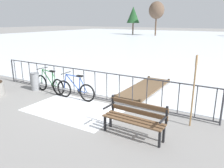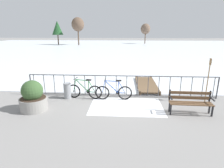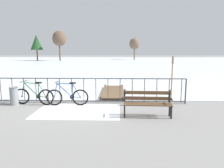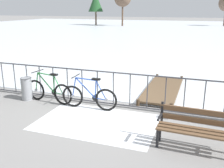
{
  "view_description": "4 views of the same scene",
  "coord_description": "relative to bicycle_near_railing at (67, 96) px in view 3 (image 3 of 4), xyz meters",
  "views": [
    {
      "loc": [
        4.86,
        -6.47,
        2.84
      ],
      "look_at": [
        1.15,
        -0.29,
        0.78
      ],
      "focal_mm": 36.04,
      "sensor_mm": 36.0,
      "label": 1
    },
    {
      "loc": [
        0.09,
        -8.58,
        3.09
      ],
      "look_at": [
        -0.4,
        -0.87,
        0.89
      ],
      "focal_mm": 29.76,
      "sensor_mm": 36.0,
      "label": 2
    },
    {
      "loc": [
        1.7,
        -8.59,
        2.22
      ],
      "look_at": [
        1.44,
        0.15,
        0.8
      ],
      "focal_mm": 33.55,
      "sensor_mm": 36.0,
      "label": 3
    },
    {
      "loc": [
        2.65,
        -6.82,
        2.84
      ],
      "look_at": [
        0.27,
        -0.15,
        0.75
      ],
      "focal_mm": 41.25,
      "sensor_mm": 36.0,
      "label": 4
    }
  ],
  "objects": [
    {
      "name": "park_bench",
      "position": [
        3.03,
        -1.29,
        0.14
      ],
      "size": [
        1.62,
        0.53,
        0.89
      ],
      "color": "brown",
      "rests_on": "ground"
    },
    {
      "name": "tree_west_mid",
      "position": [
        -10.02,
        35.09,
        4.16
      ],
      "size": [
        2.8,
        2.8,
        6.1
      ],
      "color": "brown",
      "rests_on": "ground"
    },
    {
      "name": "trash_bin",
      "position": [
        -2.21,
        0.05,
        0.0
      ],
      "size": [
        0.35,
        0.35,
        0.73
      ],
      "color": "gray",
      "rests_on": "ground"
    },
    {
      "name": "ground_plane",
      "position": [
        0.35,
        0.41,
        -0.37
      ],
      "size": [
        160.0,
        160.0,
        0.0
      ],
      "primitive_type": "plane",
      "color": "gray"
    },
    {
      "name": "tree_centre",
      "position": [
        5.73,
        40.46,
        3.23
      ],
      "size": [
        2.35,
        2.35,
        4.92
      ],
      "color": "brown",
      "rests_on": "ground"
    },
    {
      "name": "snow_patch",
      "position": [
        0.58,
        -0.79,
        -0.36
      ],
      "size": [
        3.06,
        2.01,
        0.01
      ],
      "primitive_type": "cube",
      "color": "white",
      "rests_on": "ground"
    },
    {
      "name": "wooden_dock",
      "position": [
        1.78,
        2.34,
        -0.25
      ],
      "size": [
        1.1,
        3.36,
        0.2
      ],
      "color": "brown",
      "rests_on": "ground"
    },
    {
      "name": "bicycle_second",
      "position": [
        -1.4,
        0.08,
        0.0
      ],
      "size": [
        1.71,
        0.52,
        0.97
      ],
      "color": "black",
      "rests_on": "ground"
    },
    {
      "name": "oar_upright",
      "position": [
        4.14,
        -0.05,
        0.77
      ],
      "size": [
        0.04,
        0.16,
        1.98
      ],
      "color": "#937047",
      "rests_on": "ground"
    },
    {
      "name": "bicycle_near_railing",
      "position": [
        0.0,
        0.0,
        0.0
      ],
      "size": [
        1.71,
        0.52,
        0.97
      ],
      "color": "black",
      "rests_on": "ground"
    },
    {
      "name": "frozen_pond",
      "position": [
        0.35,
        28.81,
        -0.35
      ],
      "size": [
        80.0,
        56.0,
        0.03
      ],
      "primitive_type": "cube",
      "color": "silver",
      "rests_on": "ground"
    },
    {
      "name": "railing_fence",
      "position": [
        0.35,
        0.41,
        0.19
      ],
      "size": [
        9.06,
        0.06,
        1.07
      ],
      "color": "#38383D",
      "rests_on": "ground"
    },
    {
      "name": "tree_far_west",
      "position": [
        -15.05,
        35.81,
        3.43
      ],
      "size": [
        2.53,
        2.53,
        5.38
      ],
      "color": "brown",
      "rests_on": "ground"
    }
  ]
}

